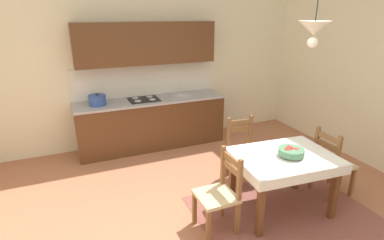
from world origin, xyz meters
The scene contains 10 objects.
ground_plane centered at (0.00, 0.00, -0.05)m, with size 6.68×6.16×0.10m, color #AD6B4C.
wall_back centered at (0.00, 2.84, 2.11)m, with size 6.68×0.12×4.21m, color beige.
area_rug centered at (0.95, -0.12, 0.00)m, with size 2.10×1.60×0.01m, color #8E5147.
kitchen_cabinetry centered at (0.01, 2.51, 0.86)m, with size 2.65×0.63×2.20m.
dining_table centered at (0.95, -0.02, 0.61)m, with size 1.24×0.97×0.75m.
dining_chair_tv_side centered at (0.08, -0.04, 0.44)m, with size 0.42×0.42×0.93m.
dining_chair_kitchen_side centered at (0.92, 0.81, 0.44)m, with size 0.45×0.45×0.93m.
dining_chair_window_side centered at (1.81, 0.02, 0.44)m, with size 0.42×0.42×0.93m.
fruit_bowl centered at (1.00, -0.07, 0.81)m, with size 0.30×0.30×0.12m.
pendant_lamp centered at (1.03, -0.15, 2.19)m, with size 0.32×0.32×0.81m.
Camera 1 is at (-1.33, -2.60, 2.36)m, focal length 28.47 mm.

